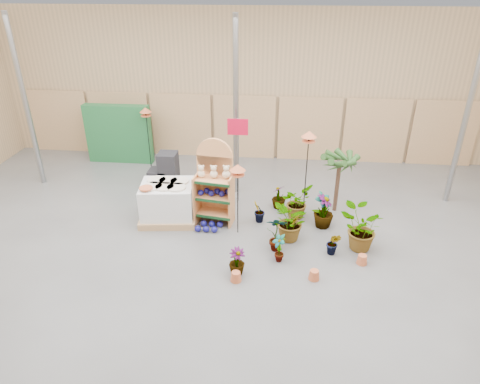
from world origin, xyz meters
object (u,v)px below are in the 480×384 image
Objects in this scene: bird_table_front at (238,170)px; potted_plant_2 at (291,222)px; pallet_stack at (168,202)px; display_shelf at (215,185)px.

potted_plant_2 is (1.18, -0.20, -1.11)m from bird_table_front.
pallet_stack is at bearing 167.68° from potted_plant_2.
display_shelf reaches higher than pallet_stack.
pallet_stack is 0.84× the size of bird_table_front.
display_shelf is at bearing 138.93° from bird_table_front.
display_shelf is 2.22× the size of potted_plant_2.
pallet_stack reaches higher than potted_plant_2.
bird_table_front is at bearing 170.24° from potted_plant_2.
bird_table_front is 1.63m from potted_plant_2.
display_shelf reaches higher than potted_plant_2.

